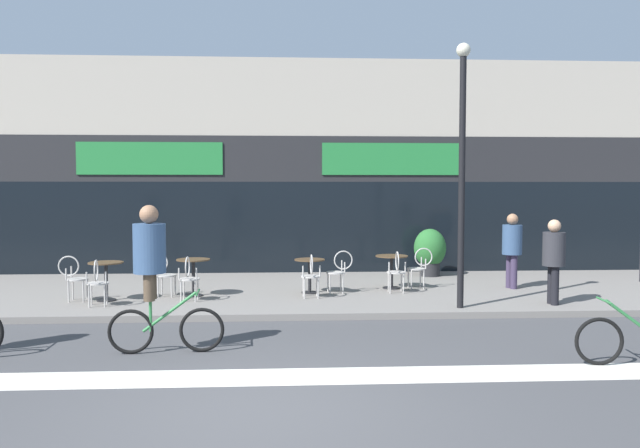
# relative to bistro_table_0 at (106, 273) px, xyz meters

# --- Properties ---
(ground_plane) EXTENTS (120.00, 120.00, 0.00)m
(ground_plane) POSITION_rel_bistro_table_0_xyz_m (3.22, -6.03, -0.67)
(ground_plane) COLOR #424244
(sidewalk_slab) EXTENTS (40.00, 5.50, 0.12)m
(sidewalk_slab) POSITION_rel_bistro_table_0_xyz_m (3.22, 1.22, -0.61)
(sidewalk_slab) COLOR slate
(sidewalk_slab) RESTS_ON ground
(storefront_facade) EXTENTS (40.00, 4.06, 5.75)m
(storefront_facade) POSITION_rel_bistro_table_0_xyz_m (3.22, 5.94, 2.19)
(storefront_facade) COLOR #B2A899
(storefront_facade) RESTS_ON ground
(bike_lane_stripe) EXTENTS (36.00, 0.70, 0.01)m
(bike_lane_stripe) POSITION_rel_bistro_table_0_xyz_m (3.22, -4.81, -0.66)
(bike_lane_stripe) COLOR silver
(bike_lane_stripe) RESTS_ON ground
(bistro_table_0) EXTENTS (0.68, 0.68, 0.77)m
(bistro_table_0) POSITION_rel_bistro_table_0_xyz_m (0.00, 0.00, 0.00)
(bistro_table_0) COLOR black
(bistro_table_0) RESTS_ON sidewalk_slab
(bistro_table_1) EXTENTS (0.69, 0.69, 0.77)m
(bistro_table_1) POSITION_rel_bistro_table_0_xyz_m (1.65, 0.46, -0.00)
(bistro_table_1) COLOR black
(bistro_table_1) RESTS_ON sidewalk_slab
(bistro_table_2) EXTENTS (0.64, 0.64, 0.73)m
(bistro_table_2) POSITION_rel_bistro_table_0_xyz_m (4.07, 0.69, -0.03)
(bistro_table_2) COLOR black
(bistro_table_2) RESTS_ON sidewalk_slab
(bistro_table_3) EXTENTS (0.72, 0.72, 0.74)m
(bistro_table_3) POSITION_rel_bistro_table_0_xyz_m (5.91, 1.20, -0.02)
(bistro_table_3) COLOR black
(bistro_table_3) RESTS_ON sidewalk_slab
(cafe_chair_0_near) EXTENTS (0.45, 0.60, 0.90)m
(cafe_chair_0_near) POSITION_rel_bistro_table_0_xyz_m (0.01, -0.62, -0.03)
(cafe_chair_0_near) COLOR #B7B2AD
(cafe_chair_0_near) RESTS_ON sidewalk_slab
(cafe_chair_0_side) EXTENTS (0.58, 0.41, 0.90)m
(cafe_chair_0_side) POSITION_rel_bistro_table_0_xyz_m (-0.63, -0.00, -0.03)
(cafe_chair_0_side) COLOR #B7B2AD
(cafe_chair_0_side) RESTS_ON sidewalk_slab
(cafe_chair_1_near) EXTENTS (0.41, 0.58, 0.90)m
(cafe_chair_1_near) POSITION_rel_bistro_table_0_xyz_m (1.65, -0.17, -0.03)
(cafe_chair_1_near) COLOR #B7B2AD
(cafe_chair_1_near) RESTS_ON sidewalk_slab
(cafe_chair_1_side) EXTENTS (0.59, 0.44, 0.90)m
(cafe_chair_1_side) POSITION_rel_bistro_table_0_xyz_m (1.02, 0.46, -0.03)
(cafe_chair_1_side) COLOR #B7B2AD
(cafe_chair_1_side) RESTS_ON sidewalk_slab
(cafe_chair_2_near) EXTENTS (0.42, 0.58, 0.90)m
(cafe_chair_2_near) POSITION_rel_bistro_table_0_xyz_m (4.07, 0.06, -0.03)
(cafe_chair_2_near) COLOR #B7B2AD
(cafe_chair_2_near) RESTS_ON sidewalk_slab
(cafe_chair_2_side) EXTENTS (0.59, 0.44, 0.90)m
(cafe_chair_2_side) POSITION_rel_bistro_table_0_xyz_m (4.69, 0.69, -0.03)
(cafe_chair_2_side) COLOR #B7B2AD
(cafe_chair_2_side) RESTS_ON sidewalk_slab
(cafe_chair_3_near) EXTENTS (0.41, 0.58, 0.90)m
(cafe_chair_3_near) POSITION_rel_bistro_table_0_xyz_m (5.91, 0.57, -0.03)
(cafe_chair_3_near) COLOR #B7B2AD
(cafe_chair_3_near) RESTS_ON sidewalk_slab
(cafe_chair_3_side) EXTENTS (0.58, 0.42, 0.90)m
(cafe_chair_3_side) POSITION_rel_bistro_table_0_xyz_m (6.54, 1.20, -0.03)
(cafe_chair_3_side) COLOR #B7B2AD
(cafe_chair_3_side) RESTS_ON sidewalk_slab
(planter_pot) EXTENTS (0.81, 0.81, 1.20)m
(planter_pot) POSITION_rel_bistro_table_0_xyz_m (7.22, 3.10, 0.10)
(planter_pot) COLOR #232326
(planter_pot) RESTS_ON sidewalk_slab
(lamp_post) EXTENTS (0.26, 0.26, 4.88)m
(lamp_post) POSITION_rel_bistro_table_0_xyz_m (6.81, -1.10, 2.29)
(lamp_post) COLOR black
(lamp_post) RESTS_ON sidewalk_slab
(cyclist_2) EXTENTS (1.64, 0.52, 2.12)m
(cyclist_2) POSITION_rel_bistro_table_0_xyz_m (1.68, -3.59, 0.60)
(cyclist_2) COLOR black
(cyclist_2) RESTS_ON ground
(pedestrian_near_end) EXTENTS (0.53, 0.53, 1.67)m
(pedestrian_near_end) POSITION_rel_bistro_table_0_xyz_m (8.58, 1.06, 0.44)
(pedestrian_near_end) COLOR #382D47
(pedestrian_near_end) RESTS_ON sidewalk_slab
(pedestrian_far_end) EXTENTS (0.43, 0.43, 1.63)m
(pedestrian_far_end) POSITION_rel_bistro_table_0_xyz_m (8.69, -0.86, 0.42)
(pedestrian_far_end) COLOR black
(pedestrian_far_end) RESTS_ON sidewalk_slab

